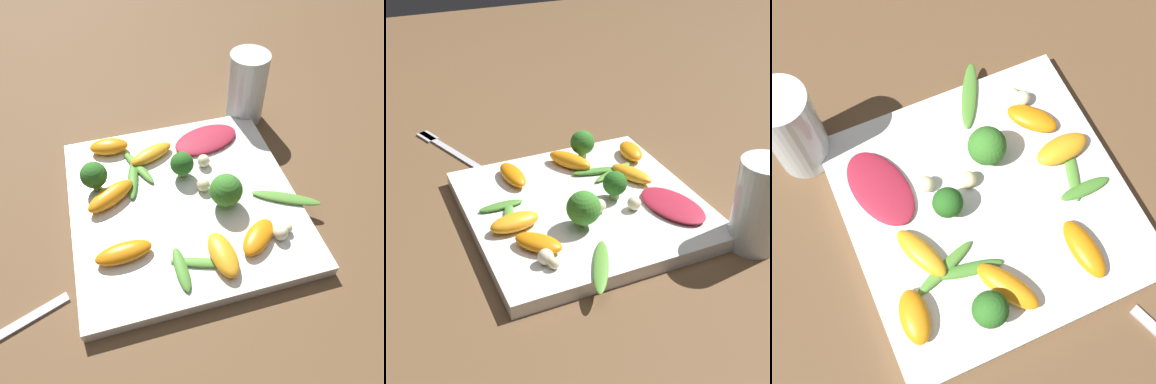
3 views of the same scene
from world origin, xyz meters
TOP-DOWN VIEW (x-y plane):
  - ground_plane at (0.00, 0.00)m, footprint 2.40×2.40m
  - plate at (0.00, 0.00)m, footprint 0.30×0.30m
  - drinking_glass at (-0.15, -0.16)m, footprint 0.06×0.06m
  - fork at (0.27, 0.13)m, footprint 0.18×0.08m
  - radicchio_leaf_0 at (-0.06, -0.10)m, footprint 0.11×0.08m
  - orange_segment_0 at (0.08, -0.12)m, footprint 0.06×0.04m
  - orange_segment_1 at (-0.07, 0.09)m, footprint 0.06×0.06m
  - orange_segment_2 at (0.09, -0.02)m, footprint 0.08×0.06m
  - orange_segment_3 at (-0.02, 0.10)m, footprint 0.04×0.07m
  - orange_segment_4 at (0.03, -0.09)m, footprint 0.07×0.05m
  - orange_segment_5 at (0.09, 0.07)m, footprint 0.07×0.03m
  - broccoli_floret_0 at (-0.05, 0.02)m, footprint 0.04×0.04m
  - broccoli_floret_1 at (0.11, -0.05)m, footprint 0.04×0.04m
  - broccoli_floret_2 at (-0.01, -0.04)m, footprint 0.03×0.03m
  - arugula_sprig_0 at (0.03, 0.10)m, footprint 0.02×0.06m
  - arugula_sprig_1 at (0.05, -0.07)m, footprint 0.04×0.08m
  - arugula_sprig_2 at (-0.13, 0.04)m, footprint 0.09×0.06m
  - arugula_sprig_3 at (0.06, -0.05)m, footprint 0.03×0.07m
  - arugula_sprig_4 at (0.01, 0.10)m, footprint 0.07×0.04m
  - macadamia_nut_0 at (-0.04, -0.05)m, footprint 0.02×0.02m
  - macadamia_nut_1 at (-0.10, 0.09)m, footprint 0.02×0.02m
  - macadamia_nut_2 at (-0.11, 0.09)m, footprint 0.01×0.01m
  - macadamia_nut_3 at (-0.03, -0.01)m, footprint 0.02×0.02m

SIDE VIEW (x-z plane):
  - ground_plane at x=0.00m, z-range 0.00..0.00m
  - fork at x=0.27m, z-range 0.00..0.01m
  - plate at x=0.00m, z-range 0.00..0.02m
  - arugula_sprig_4 at x=0.01m, z-range 0.02..0.02m
  - arugula_sprig_2 at x=-0.13m, z-range 0.02..0.03m
  - arugula_sprig_0 at x=0.03m, z-range 0.02..0.03m
  - arugula_sprig_1 at x=0.05m, z-range 0.02..0.03m
  - arugula_sprig_3 at x=0.06m, z-range 0.02..0.03m
  - radicchio_leaf_0 at x=-0.06m, z-range 0.02..0.03m
  - macadamia_nut_2 at x=-0.11m, z-range 0.02..0.03m
  - orange_segment_4 at x=0.03m, z-range 0.02..0.04m
  - orange_segment_1 at x=-0.07m, z-range 0.02..0.04m
  - macadamia_nut_0 at x=-0.04m, z-range 0.02..0.04m
  - macadamia_nut_3 at x=-0.03m, z-range 0.02..0.04m
  - orange_segment_5 at x=0.09m, z-range 0.02..0.04m
  - macadamia_nut_1 at x=-0.10m, z-range 0.02..0.04m
  - orange_segment_3 at x=-0.02m, z-range 0.02..0.04m
  - orange_segment_0 at x=0.08m, z-range 0.02..0.04m
  - orange_segment_2 at x=0.09m, z-range 0.02..0.04m
  - broccoli_floret_2 at x=-0.01m, z-range 0.02..0.06m
  - broccoli_floret_1 at x=0.11m, z-range 0.02..0.07m
  - broccoli_floret_0 at x=-0.05m, z-range 0.02..0.07m
  - drinking_glass at x=-0.15m, z-range 0.00..0.12m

